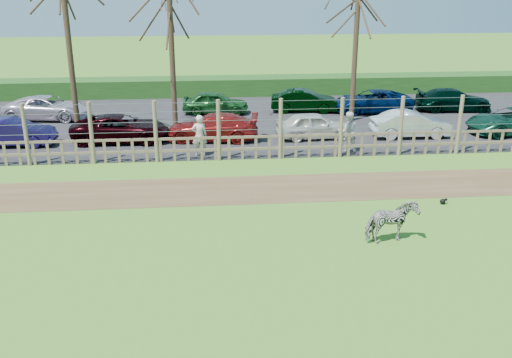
{
  "coord_description": "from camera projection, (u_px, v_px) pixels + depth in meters",
  "views": [
    {
      "loc": [
        -0.53,
        -14.18,
        7.07
      ],
      "look_at": [
        1.0,
        2.5,
        1.1
      ],
      "focal_mm": 40.0,
      "sensor_mm": 36.0,
      "label": 1
    }
  ],
  "objects": [
    {
      "name": "car_13",
      "position": [
        453.0,
        100.0,
        31.43
      ],
      "size": [
        4.23,
        1.94,
        1.2
      ],
      "primitive_type": "imported",
      "rotation": [
        0.0,
        0.0,
        1.51
      ],
      "color": "black",
      "rests_on": "asphalt"
    },
    {
      "name": "zebra",
      "position": [
        391.0,
        222.0,
        15.86
      ],
      "size": [
        1.57,
        1.02,
        1.22
      ],
      "primitive_type": "imported",
      "rotation": [
        0.0,
        0.0,
        1.84
      ],
      "color": "gray",
      "rests_on": "ground"
    },
    {
      "name": "visitor_a",
      "position": [
        199.0,
        136.0,
        23.39
      ],
      "size": [
        0.66,
        0.46,
        1.72
      ],
      "primitive_type": "imported",
      "rotation": [
        0.0,
        0.0,
        3.23
      ],
      "color": "beige",
      "rests_on": "asphalt"
    },
    {
      "name": "car_6",
      "position": [
        512.0,
        121.0,
        26.83
      ],
      "size": [
        4.49,
        2.4,
        1.2
      ],
      "primitive_type": "imported",
      "rotation": [
        0.0,
        0.0,
        4.81
      ],
      "color": "#10442F",
      "rests_on": "asphalt"
    },
    {
      "name": "car_12",
      "position": [
        372.0,
        101.0,
        31.07
      ],
      "size": [
        4.34,
        2.03,
        1.2
      ],
      "primitive_type": "imported",
      "rotation": [
        0.0,
        0.0,
        4.7
      ],
      "color": "#041945",
      "rests_on": "asphalt"
    },
    {
      "name": "visitor_b",
      "position": [
        348.0,
        132.0,
        23.94
      ],
      "size": [
        0.84,
        0.66,
        1.72
      ],
      "primitive_type": "imported",
      "rotation": [
        0.0,
        0.0,
        3.13
      ],
      "color": "silver",
      "rests_on": "asphalt"
    },
    {
      "name": "car_2",
      "position": [
        121.0,
        128.0,
        25.53
      ],
      "size": [
        4.38,
        2.12,
        1.2
      ],
      "primitive_type": "imported",
      "rotation": [
        0.0,
        0.0,
        1.54
      ],
      "color": "black",
      "rests_on": "asphalt"
    },
    {
      "name": "ground",
      "position": [
        228.0,
        248.0,
        15.72
      ],
      "size": [
        120.0,
        120.0,
        0.0
      ],
      "primitive_type": "plane",
      "color": "#6D9B3D",
      "rests_on": "ground"
    },
    {
      "name": "hedge",
      "position": [
        213.0,
        87.0,
        35.71
      ],
      "size": [
        46.0,
        2.0,
        1.1
      ],
      "primitive_type": "cube",
      "color": "#1E4716",
      "rests_on": "ground"
    },
    {
      "name": "car_1",
      "position": [
        12.0,
        132.0,
        24.88
      ],
      "size": [
        3.66,
        1.33,
        1.2
      ],
      "primitive_type": "imported",
      "rotation": [
        0.0,
        0.0,
        1.55
      ],
      "color": "#1A124B",
      "rests_on": "asphalt"
    },
    {
      "name": "crow",
      "position": [
        443.0,
        201.0,
        18.72
      ],
      "size": [
        0.25,
        0.18,
        0.2
      ],
      "color": "black",
      "rests_on": "ground"
    },
    {
      "name": "dirt_strip",
      "position": [
        222.0,
        190.0,
        19.94
      ],
      "size": [
        34.0,
        2.8,
        0.01
      ],
      "primitive_type": "cube",
      "color": "brown",
      "rests_on": "ground"
    },
    {
      "name": "fence",
      "position": [
        219.0,
        141.0,
        22.96
      ],
      "size": [
        30.16,
        0.16,
        2.5
      ],
      "color": "brown",
      "rests_on": "ground"
    },
    {
      "name": "car_8",
      "position": [
        48.0,
        108.0,
        29.54
      ],
      "size": [
        4.55,
        2.56,
        1.2
      ],
      "primitive_type": "imported",
      "rotation": [
        0.0,
        0.0,
        1.43
      ],
      "color": "#C2B3C3",
      "rests_on": "asphalt"
    },
    {
      "name": "car_5",
      "position": [
        411.0,
        124.0,
        26.25
      ],
      "size": [
        3.65,
        1.29,
        1.2
      ],
      "primitive_type": "imported",
      "rotation": [
        0.0,
        0.0,
        1.56
      ],
      "color": "silver",
      "rests_on": "asphalt"
    },
    {
      "name": "car_4",
      "position": [
        314.0,
        125.0,
        26.03
      ],
      "size": [
        3.6,
        1.63,
        1.2
      ],
      "primitive_type": "imported",
      "rotation": [
        0.0,
        0.0,
        1.63
      ],
      "color": "silver",
      "rests_on": "asphalt"
    },
    {
      "name": "car_11",
      "position": [
        304.0,
        101.0,
        31.18
      ],
      "size": [
        3.78,
        1.73,
        1.2
      ],
      "primitive_type": "imported",
      "rotation": [
        0.0,
        0.0,
        1.44
      ],
      "color": "black",
      "rests_on": "asphalt"
    },
    {
      "name": "car_10",
      "position": [
        215.0,
        103.0,
        30.76
      ],
      "size": [
        3.64,
        1.74,
        1.2
      ],
      "primitive_type": "imported",
      "rotation": [
        0.0,
        0.0,
        1.48
      ],
      "color": "#1B5822",
      "rests_on": "asphalt"
    },
    {
      "name": "asphalt",
      "position": [
        215.0,
        121.0,
        29.32
      ],
      "size": [
        44.0,
        13.0,
        0.04
      ],
      "primitive_type": "cube",
      "color": "#232326",
      "rests_on": "ground"
    },
    {
      "name": "car_3",
      "position": [
        212.0,
        127.0,
        25.72
      ],
      "size": [
        4.3,
        2.15,
        1.2
      ],
      "primitive_type": "imported",
      "rotation": [
        0.0,
        0.0,
        4.6
      ],
      "color": "maroon",
      "rests_on": "asphalt"
    },
    {
      "name": "tree_left",
      "position": [
        65.0,
        11.0,
        25.01
      ],
      "size": [
        4.8,
        4.8,
        7.88
      ],
      "color": "#3D2B1E",
      "rests_on": "ground"
    },
    {
      "name": "tree_right",
      "position": [
        357.0,
        16.0,
        27.7
      ],
      "size": [
        4.8,
        4.8,
        7.35
      ],
      "color": "#3D2B1E",
      "rests_on": "ground"
    },
    {
      "name": "tree_mid",
      "position": [
        171.0,
        26.0,
        26.58
      ],
      "size": [
        4.8,
        4.8,
        6.83
      ],
      "color": "#3D2B1E",
      "rests_on": "ground"
    }
  ]
}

